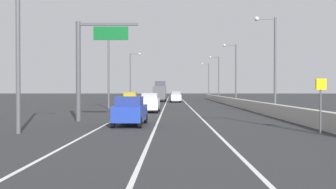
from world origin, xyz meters
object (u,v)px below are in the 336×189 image
(speed_advisory_sign, at_px, (321,101))
(lamp_post_left_far, at_px, (132,73))
(lamp_post_right_fourth, at_px, (217,75))
(lamp_post_right_fifth, at_px, (208,78))
(car_white_1, at_px, (150,103))
(lamp_post_left_near, at_px, (23,33))
(car_yellow_3, at_px, (131,100))
(car_blue_0, at_px, (130,111))
(car_silver_2, at_px, (176,97))
(box_truck, at_px, (160,92))
(lamp_post_right_second, at_px, (272,58))
(overhead_sign_gantry, at_px, (88,58))
(lamp_post_left_mid, at_px, (111,65))
(lamp_post_right_third, at_px, (234,70))

(speed_advisory_sign, height_order, lamp_post_left_far, lamp_post_left_far)
(lamp_post_right_fourth, bearing_deg, lamp_post_right_fifth, 89.97)
(lamp_post_right_fourth, bearing_deg, car_white_1, -105.11)
(lamp_post_left_near, height_order, car_yellow_3, lamp_post_left_near)
(lamp_post_left_near, relative_size, car_blue_0, 2.05)
(lamp_post_right_fifth, relative_size, car_silver_2, 2.05)
(car_yellow_3, height_order, box_truck, box_truck)
(lamp_post_right_second, xyz_separation_m, car_silver_2, (-9.07, 34.59, -4.46))
(car_silver_2, bearing_deg, overhead_sign_gantry, -99.11)
(lamp_post_left_mid, bearing_deg, lamp_post_right_fifth, 73.81)
(car_yellow_3, distance_m, box_truck, 28.41)
(car_blue_0, relative_size, car_silver_2, 1.00)
(lamp_post_right_second, xyz_separation_m, lamp_post_left_far, (-17.59, 38.91, 0.00))
(lamp_post_right_fifth, distance_m, car_blue_0, 84.21)
(lamp_post_left_mid, bearing_deg, speed_advisory_sign, -60.40)
(lamp_post_right_second, distance_m, lamp_post_left_near, 25.00)
(lamp_post_right_fourth, height_order, car_white_1, lamp_post_right_fourth)
(overhead_sign_gantry, xyz_separation_m, lamp_post_left_far, (-1.52, 48.00, 0.76))
(speed_advisory_sign, xyz_separation_m, car_silver_2, (-7.48, 51.67, -0.74))
(lamp_post_right_second, relative_size, lamp_post_right_fifth, 1.00)
(lamp_post_right_third, bearing_deg, car_silver_2, 129.08)
(overhead_sign_gantry, relative_size, lamp_post_right_third, 0.79)
(overhead_sign_gantry, bearing_deg, box_truck, 85.61)
(car_silver_2, distance_m, car_yellow_3, 22.20)
(lamp_post_left_near, bearing_deg, car_white_1, 73.81)
(car_white_1, height_order, box_truck, box_truck)
(car_white_1, bearing_deg, lamp_post_right_second, -11.95)
(car_blue_0, relative_size, car_yellow_3, 1.02)
(car_silver_2, bearing_deg, lamp_post_right_fourth, 53.94)
(car_yellow_3, xyz_separation_m, box_truck, (2.99, 28.24, 0.84))
(speed_advisory_sign, height_order, box_truck, box_truck)
(car_blue_0, bearing_deg, lamp_post_right_second, 45.17)
(speed_advisory_sign, bearing_deg, car_silver_2, 98.23)
(lamp_post_right_second, xyz_separation_m, lamp_post_right_third, (-0.07, 23.51, 0.00))
(car_silver_2, bearing_deg, lamp_post_right_second, -75.31)
(lamp_post_right_fifth, bearing_deg, car_white_1, -100.03)
(overhead_sign_gantry, relative_size, lamp_post_right_second, 0.79)
(car_white_1, relative_size, box_truck, 0.45)
(lamp_post_left_near, distance_m, car_white_1, 21.36)
(overhead_sign_gantry, bearing_deg, car_yellow_3, 87.72)
(speed_advisory_sign, bearing_deg, lamp_post_right_fifth, 88.96)
(lamp_post_left_far, distance_m, box_truck, 6.99)
(lamp_post_right_fourth, bearing_deg, car_silver_2, -126.06)
(lamp_post_left_far, relative_size, car_silver_2, 2.05)
(car_blue_0, height_order, car_white_1, car_white_1)
(car_blue_0, bearing_deg, box_truck, 89.63)
(lamp_post_left_mid, relative_size, car_yellow_3, 2.09)
(overhead_sign_gantry, relative_size, car_white_1, 1.71)
(lamp_post_right_fourth, height_order, lamp_post_left_near, same)
(box_truck, bearing_deg, lamp_post_right_second, -73.63)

